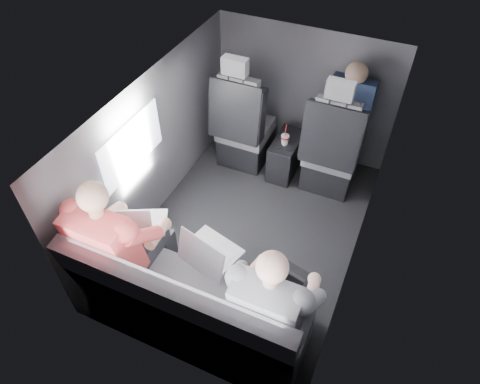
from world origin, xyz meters
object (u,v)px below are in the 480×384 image
at_px(laptop_white, 137,224).
at_px(laptop_silver, 209,252).
at_px(passenger_rear_right, 274,303).
at_px(laptop_black, 282,278).
at_px(rear_bench, 191,309).
at_px(passenger_front_right, 349,110).
at_px(front_seat_left, 243,131).
at_px(soda_cup, 285,139).
at_px(center_console, 286,156).
at_px(front_seat_right, 331,154).
at_px(passenger_rear_left, 121,242).

relative_size(laptop_white, laptop_silver, 1.06).
bearing_deg(passenger_rear_right, laptop_black, 95.19).
relative_size(rear_bench, passenger_front_right, 2.05).
distance_m(front_seat_left, passenger_rear_right, 2.08).
height_order(rear_bench, soda_cup, rear_bench).
bearing_deg(front_seat_left, laptop_silver, -74.16).
height_order(center_console, soda_cup, soda_cup).
distance_m(front_seat_right, center_console, 0.49).
bearing_deg(rear_bench, soda_cup, 90.02).
bearing_deg(laptop_white, soda_cup, 70.15).
relative_size(center_console, passenger_rear_right, 0.39).
distance_m(front_seat_left, soda_cup, 0.45).
xyz_separation_m(laptop_silver, passenger_rear_right, (0.54, -0.18, -0.01)).
bearing_deg(front_seat_right, laptop_silver, -105.04).
relative_size(rear_bench, laptop_white, 3.51).
bearing_deg(center_console, rear_bench, -90.00).
height_order(laptop_black, passenger_front_right, passenger_front_right).
relative_size(front_seat_right, laptop_white, 2.77).
xyz_separation_m(front_seat_right, passenger_rear_right, (0.10, -1.81, 0.23)).
bearing_deg(front_seat_right, passenger_rear_left, -119.52).
height_order(laptop_silver, passenger_rear_right, passenger_rear_right).
distance_m(front_seat_left, laptop_black, 1.91).
relative_size(center_console, laptop_black, 1.32).
height_order(rear_bench, passenger_rear_left, passenger_rear_left).
distance_m(rear_bench, laptop_silver, 0.43).
relative_size(center_console, passenger_front_right, 0.61).
bearing_deg(passenger_rear_right, front_seat_left, 119.08).
bearing_deg(passenger_rear_left, laptop_black, 9.78).
relative_size(laptop_black, passenger_rear_left, 0.28).
distance_m(soda_cup, laptop_silver, 1.60).
xyz_separation_m(laptop_black, passenger_rear_right, (0.02, -0.19, -0.00)).
bearing_deg(passenger_rear_right, rear_bench, -170.26).
xyz_separation_m(laptop_black, passenger_rear_left, (-1.11, -0.19, 0.02)).
bearing_deg(center_console, soda_cup, -90.41).
height_order(front_seat_right, passenger_rear_left, passenger_rear_left).
xyz_separation_m(soda_cup, laptop_white, (-0.57, -1.58, 0.18)).
bearing_deg(center_console, passenger_rear_left, -107.24).
bearing_deg(front_seat_left, center_console, 5.07).
bearing_deg(laptop_white, front_seat_left, 85.72).
distance_m(laptop_white, passenger_front_right, 2.16).
height_order(front_seat_left, center_console, front_seat_left).
bearing_deg(laptop_silver, rear_bench, -92.58).
bearing_deg(laptop_black, passenger_rear_left, -170.22).
bearing_deg(passenger_front_right, laptop_silver, -104.17).
relative_size(rear_bench, laptop_silver, 3.70).
bearing_deg(passenger_rear_right, passenger_front_right, 91.82).
height_order(laptop_white, passenger_rear_left, passenger_rear_left).
relative_size(front_seat_right, passenger_front_right, 1.62).
bearing_deg(passenger_front_right, laptop_white, -119.49).
xyz_separation_m(center_console, laptop_black, (0.54, -1.66, 0.43)).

